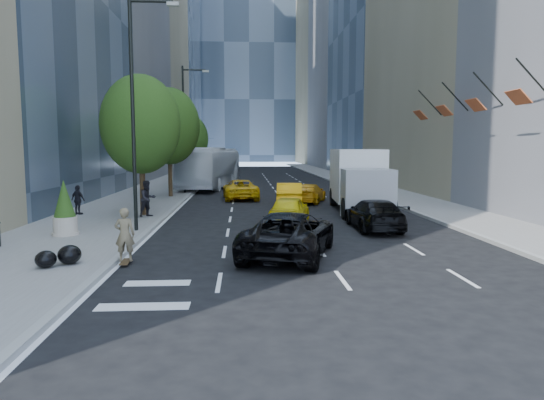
{
  "coord_description": "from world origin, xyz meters",
  "views": [
    {
      "loc": [
        -1.81,
        -17.3,
        3.75
      ],
      "look_at": [
        -0.62,
        2.55,
        1.6
      ],
      "focal_mm": 32.0,
      "sensor_mm": 36.0,
      "label": 1
    }
  ],
  "objects": [
    {
      "name": "taxi_b",
      "position": [
        1.2,
        13.96,
        0.75
      ],
      "size": [
        2.0,
        4.66,
        1.49
      ],
      "primitive_type": "imported",
      "rotation": [
        0.0,
        0.0,
        3.05
      ],
      "color": "#FFAD0D",
      "rests_on": "ground"
    },
    {
      "name": "city_bus",
      "position": [
        -4.8,
        28.14,
        1.88
      ],
      "size": [
        5.2,
        13.85,
        3.77
      ],
      "primitive_type": "imported",
      "rotation": [
        0.0,
        0.0,
        -0.15
      ],
      "color": "white",
      "rests_on": "ground"
    },
    {
      "name": "lamp_far",
      "position": [
        -6.32,
        22.0,
        5.81
      ],
      "size": [
        2.13,
        0.22,
        10.0
      ],
      "color": "black",
      "rests_on": "sidewalk_left"
    },
    {
      "name": "garbage_bags",
      "position": [
        -7.43,
        -2.36,
        0.43
      ],
      "size": [
        1.21,
        1.16,
        0.6
      ],
      "color": "black",
      "rests_on": "sidewalk_left"
    },
    {
      "name": "pedestrian_a",
      "position": [
        -6.8,
        8.23,
        1.1
      ],
      "size": [
        1.16,
        1.16,
        1.9
      ],
      "primitive_type": "imported",
      "rotation": [
        0.0,
        0.0,
        0.76
      ],
      "color": "black",
      "rests_on": "sidewalk_left"
    },
    {
      "name": "pedestrian_b",
      "position": [
        -10.71,
        9.25,
        0.95
      ],
      "size": [
        1.0,
        0.81,
        1.59
      ],
      "primitive_type": "imported",
      "rotation": [
        0.0,
        0.0,
        2.61
      ],
      "color": "black",
      "rests_on": "sidewalk_left"
    },
    {
      "name": "black_sedan_lincoln",
      "position": [
        -0.21,
        -0.84,
        0.78
      ],
      "size": [
        4.13,
        6.13,
        1.56
      ],
      "primitive_type": "imported",
      "rotation": [
        0.0,
        0.0,
        2.84
      ],
      "color": "black",
      "rests_on": "ground"
    },
    {
      "name": "tree_far",
      "position": [
        -7.2,
        32.0,
        4.62
      ],
      "size": [
        3.9,
        3.9,
        6.92
      ],
      "color": "black",
      "rests_on": "sidewalk_left"
    },
    {
      "name": "taxi_a",
      "position": [
        0.5,
        6.5,
        0.69
      ],
      "size": [
        2.61,
        4.34,
        1.38
      ],
      "primitive_type": "imported",
      "rotation": [
        0.0,
        0.0,
        2.89
      ],
      "color": "#D8C20B",
      "rests_on": "ground"
    },
    {
      "name": "ground",
      "position": [
        0.0,
        0.0,
        0.0
      ],
      "size": [
        160.0,
        160.0,
        0.0
      ],
      "primitive_type": "plane",
      "color": "black",
      "rests_on": "ground"
    },
    {
      "name": "taxi_d",
      "position": [
        2.68,
        15.5,
        0.65
      ],
      "size": [
        3.15,
        4.84,
        1.3
      ],
      "primitive_type": "imported",
      "rotation": [
        0.0,
        0.0,
        2.82
      ],
      "color": "orange",
      "rests_on": "ground"
    },
    {
      "name": "sidewalk_right",
      "position": [
        10.0,
        30.0,
        0.07
      ],
      "size": [
        4.0,
        120.0,
        0.15
      ],
      "primitive_type": "cube",
      "color": "slate",
      "rests_on": "ground"
    },
    {
      "name": "tower_left_end",
      "position": [
        -22.0,
        92.0,
        30.0
      ],
      "size": [
        20.0,
        28.0,
        60.0
      ],
      "primitive_type": "cube",
      "color": "#303D4B",
      "rests_on": "ground"
    },
    {
      "name": "tree_near",
      "position": [
        -7.2,
        9.0,
        4.97
      ],
      "size": [
        4.2,
        4.2,
        7.46
      ],
      "color": "black",
      "rests_on": "sidewalk_left"
    },
    {
      "name": "lamp_near",
      "position": [
        -6.32,
        4.0,
        5.81
      ],
      "size": [
        2.13,
        0.22,
        10.0
      ],
      "color": "black",
      "rests_on": "sidewalk_left"
    },
    {
      "name": "box_truck",
      "position": [
        5.03,
        10.79,
        1.85
      ],
      "size": [
        3.36,
        7.82,
        3.64
      ],
      "rotation": [
        0.0,
        0.0,
        -0.08
      ],
      "color": "silver",
      "rests_on": "ground"
    },
    {
      "name": "tree_mid",
      "position": [
        -7.2,
        19.0,
        5.32
      ],
      "size": [
        4.5,
        4.5,
        7.99
      ],
      "color": "black",
      "rests_on": "sidewalk_left"
    },
    {
      "name": "facade_flags",
      "position": [
        10.64,
        10.0,
        6.18
      ],
      "size": [
        1.85,
        13.3,
        2.05
      ],
      "color": "black",
      "rests_on": "ground"
    },
    {
      "name": "sidewalk_left",
      "position": [
        -9.0,
        30.0,
        0.07
      ],
      "size": [
        6.0,
        120.0,
        0.15
      ],
      "primitive_type": "cube",
      "color": "slate",
      "rests_on": "ground"
    },
    {
      "name": "skateboarder",
      "position": [
        -5.6,
        -1.78,
        0.87
      ],
      "size": [
        0.66,
        0.45,
        1.74
      ],
      "primitive_type": "imported",
      "rotation": [
        0.0,
        0.0,
        3.2
      ],
      "color": "brown",
      "rests_on": "ground"
    },
    {
      "name": "traffic_signal",
      "position": [
        -6.4,
        40.0,
        4.23
      ],
      "size": [
        2.48,
        0.53,
        5.2
      ],
      "color": "black",
      "rests_on": "sidewalk_left"
    },
    {
      "name": "taxi_c",
      "position": [
        -1.99,
        18.0,
        0.72
      ],
      "size": [
        2.77,
        5.37,
        1.45
      ],
      "primitive_type": "imported",
      "rotation": [
        0.0,
        0.0,
        3.21
      ],
      "color": "#D9A40B",
      "rests_on": "ground"
    },
    {
      "name": "tower_right_far",
      "position": [
        22.0,
        98.0,
        25.0
      ],
      "size": [
        20.0,
        24.0,
        50.0
      ],
      "primitive_type": "cube",
      "color": "#7C7456",
      "rests_on": "ground"
    },
    {
      "name": "planter_shrub",
      "position": [
        -9.18,
        3.0,
        1.24
      ],
      "size": [
        0.96,
        0.96,
        2.3
      ],
      "color": "#BCAF9C",
      "rests_on": "sidewalk_left"
    },
    {
      "name": "black_sedan_mercedes",
      "position": [
        4.2,
        4.43,
        0.71
      ],
      "size": [
        1.98,
        4.86,
        1.41
      ],
      "primitive_type": "imported",
      "rotation": [
        0.0,
        0.0,
        3.14
      ],
      "color": "black",
      "rests_on": "ground"
    }
  ]
}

